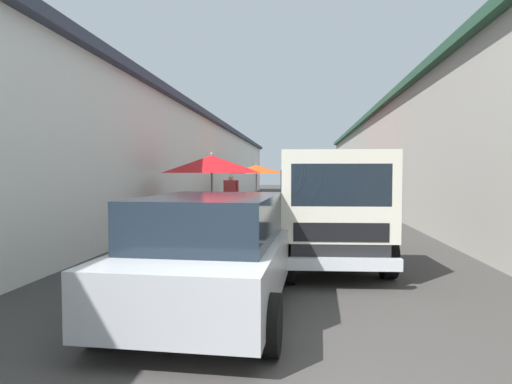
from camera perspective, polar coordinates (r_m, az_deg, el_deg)
The scene contains 12 objects.
ground at distance 16.81m, azimuth 4.77°, elevation -3.37°, with size 90.00×90.00×0.00m, color #3D3A38.
building_left_whitewash at distance 20.49m, azimuth -16.19°, elevation 3.78°, with size 49.80×7.50×4.40m.
building_right_concrete at distance 20.23m, azimuth 26.37°, elevation 4.16°, with size 49.80×7.50×4.77m.
fruit_stall_far_right at distance 17.66m, azimuth 10.80°, elevation 2.66°, with size 2.14×2.14×2.38m.
fruit_stall_near_left at distance 21.91m, azimuth 9.06°, elevation 3.04°, with size 2.54×2.54×2.47m.
fruit_stall_far_left at distance 19.64m, azimuth 0.13°, elevation 2.50°, with size 2.66×2.66×2.17m.
fruit_stall_mid_lane at distance 11.86m, azimuth -5.87°, elevation 2.90°, with size 2.77×2.77×2.29m.
hatchback_car at distance 5.50m, azimuth -5.59°, elevation -7.89°, with size 3.98×2.06×1.45m.
delivery_truck at distance 7.84m, azimuth 9.77°, elevation -2.55°, with size 5.00×2.16×2.08m.
vendor_by_crates at distance 15.26m, azimuth 9.36°, elevation -0.52°, with size 0.60×0.37×1.60m.
vendor_in_shade at distance 18.07m, azimuth -3.35°, elevation 0.09°, with size 0.24×0.65×1.65m.
plastic_stool at distance 14.64m, azimuth 1.49°, elevation -2.96°, with size 0.30×0.30×0.43m.
Camera 1 is at (-3.22, -0.36, 1.73)m, focal length 30.02 mm.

